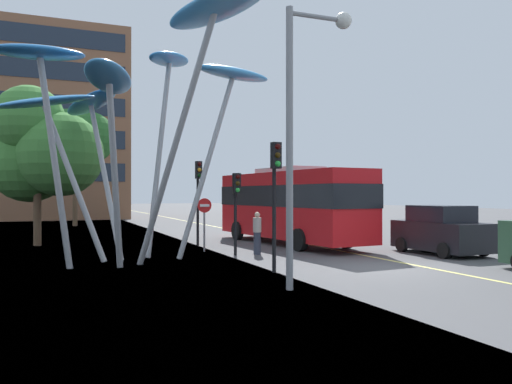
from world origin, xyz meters
TOP-DOWN VIEW (x-y plane):
  - ground at (-0.72, 0.00)m, footprint 120.00×240.00m
  - red_bus at (0.69, 8.44)m, footprint 3.40×10.79m
  - leaf_sculpture at (-7.42, 4.50)m, footprint 10.77×12.02m
  - traffic_light_kerb_near at (-3.66, 0.38)m, footprint 0.28×0.42m
  - traffic_light_kerb_far at (-3.25, 5.02)m, footprint 0.28×0.42m
  - traffic_light_island_mid at (-3.65, 9.05)m, footprint 0.28×0.42m
  - car_parked_mid at (4.54, 2.42)m, footprint 2.09×4.00m
  - street_lamp at (-4.02, -2.28)m, footprint 1.88×0.44m
  - tree_pavement_near at (-10.22, 12.42)m, footprint 5.32×5.35m
  - tree_pavement_far at (-7.90, 27.46)m, footprint 5.33×5.16m
  - pedestrian at (-2.33, 5.09)m, footprint 0.34×0.34m
  - no_entry_sign at (-4.02, 6.80)m, footprint 0.60×0.12m
  - backdrop_building at (-12.20, 41.80)m, footprint 19.03×11.47m

SIDE VIEW (x-z plane):
  - ground at x=-0.72m, z-range -0.10..0.00m
  - pedestrian at x=-2.33m, z-range 0.00..1.69m
  - car_parked_mid at x=4.54m, z-range -0.05..1.90m
  - no_entry_sign at x=-4.02m, z-range 0.38..2.62m
  - red_bus at x=0.69m, z-range 0.17..3.84m
  - traffic_light_kerb_far at x=-3.25m, z-range 0.73..3.96m
  - traffic_light_island_mid at x=-3.65m, z-range 0.87..4.79m
  - traffic_light_kerb_near at x=-3.66m, z-range 0.88..4.86m
  - tree_pavement_near at x=-10.22m, z-range 0.71..8.17m
  - street_lamp at x=-4.02m, z-range 1.05..8.24m
  - leaf_sculpture at x=-7.42m, z-range 2.08..10.51m
  - tree_pavement_far at x=-7.90m, z-range 1.99..10.92m
  - backdrop_building at x=-12.20m, z-range 0.00..18.45m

